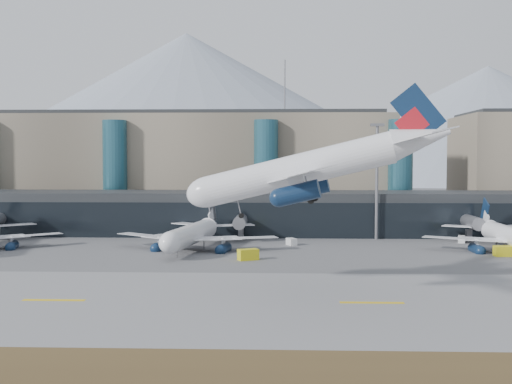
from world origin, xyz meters
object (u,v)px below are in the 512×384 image
hero_jet (323,158)px  jet_parked_right (504,229)px  lightmast_mid (377,174)px  veh_g (291,242)px  veh_d (461,239)px  veh_e (504,251)px  veh_h (248,255)px  jet_parked_mid (196,227)px

hero_jet → jet_parked_right: size_ratio=1.10×
lightmast_mid → veh_g: (-18.98, -10.33, -13.70)m
hero_jet → veh_d: hero_jet is taller
jet_parked_right → veh_e: (-2.84, -8.21, -3.12)m
jet_parked_right → veh_h: size_ratio=9.54×
jet_parked_mid → veh_h: (11.10, -14.32, -3.27)m
lightmast_mid → jet_parked_mid: lightmast_mid is taller
veh_g → veh_h: size_ratio=0.71×
veh_e → veh_g: size_ratio=1.35×
lightmast_mid → hero_jet: bearing=-105.2°
hero_jet → veh_g: hero_jet is taller
lightmast_mid → veh_h: bearing=-132.1°
veh_d → lightmast_mid: bearing=89.7°
jet_parked_mid → jet_parked_right: jet_parked_mid is taller
hero_jet → veh_h: hero_jet is taller
hero_jet → veh_h: (-11.21, 28.22, -17.09)m
veh_d → veh_h: veh_h is taller
veh_d → hero_jet: bearing=164.1°
lightmast_mid → veh_h: size_ratio=7.31×
lightmast_mid → jet_parked_right: (22.49, -15.64, -10.35)m
jet_parked_right → veh_h: bearing=105.7°
veh_d → veh_g: veh_d is taller
veh_h → jet_parked_mid: bearing=102.5°
hero_jet → veh_e: bearing=53.0°
jet_parked_mid → hero_jet: bearing=-142.8°
veh_d → jet_parked_mid: bearing=116.8°
jet_parked_mid → veh_d: (55.40, 10.54, -3.49)m
veh_d → jet_parked_right: bearing=-137.8°
lightmast_mid → jet_parked_right: bearing=-34.8°
hero_jet → jet_parked_mid: (-22.32, 42.55, -13.82)m
jet_parked_mid → lightmast_mid: bearing=-58.2°
veh_h → lightmast_mid: bearing=22.7°
lightmast_mid → veh_e: 33.71m
veh_d → veh_g: size_ratio=1.06×
jet_parked_mid → veh_e: jet_parked_mid is taller
jet_parked_right → veh_e: 9.23m
hero_jet → veh_d: (33.08, 53.09, -17.31)m
hero_jet → veh_e: size_ratio=11.01×
jet_parked_mid → veh_g: 20.15m
lightmast_mid → jet_parked_right: 29.28m
hero_jet → veh_e: hero_jet is taller
hero_jet → jet_parked_right: 58.89m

